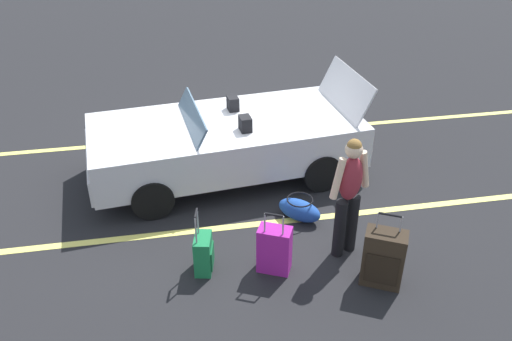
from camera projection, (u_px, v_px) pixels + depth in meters
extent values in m
plane|color=black|center=(228.00, 174.00, 8.61)|extent=(80.00, 80.00, 0.00)
cube|color=#EAE066|center=(218.00, 136.00, 9.71)|extent=(18.00, 0.12, 0.01)
cube|color=#EAE066|center=(241.00, 226.00, 7.44)|extent=(18.00, 0.12, 0.01)
cube|color=silver|center=(226.00, 140.00, 8.29)|extent=(4.26, 2.19, 0.64)
cube|color=silver|center=(133.00, 159.00, 8.00)|extent=(1.48, 1.80, 0.38)
cube|color=slate|center=(192.00, 116.00, 7.92)|extent=(0.35, 1.56, 0.31)
cube|color=black|center=(245.00, 124.00, 7.81)|extent=(0.18, 0.24, 0.22)
cube|color=black|center=(233.00, 103.00, 8.41)|extent=(0.18, 0.24, 0.22)
cube|color=silver|center=(346.00, 90.00, 8.44)|extent=(0.45, 1.52, 0.59)
cylinder|color=black|center=(152.00, 198.00, 7.49)|extent=(0.62, 0.28, 0.60)
cylinder|color=black|center=(140.00, 145.00, 8.81)|extent=(0.62, 0.28, 0.60)
cylinder|color=black|center=(321.00, 172.00, 8.10)|extent=(0.62, 0.28, 0.60)
cylinder|color=black|center=(286.00, 125.00, 9.42)|extent=(0.62, 0.28, 0.60)
cube|color=#2D2319|center=(383.00, 258.00, 6.31)|extent=(0.56, 0.47, 0.74)
cube|color=black|center=(381.00, 270.00, 6.22)|extent=(0.35, 0.19, 0.41)
cylinder|color=gray|center=(401.00, 224.00, 6.09)|extent=(0.03, 0.03, 0.21)
cylinder|color=gray|center=(378.00, 220.00, 6.16)|extent=(0.03, 0.03, 0.21)
cylinder|color=black|center=(390.00, 215.00, 6.07)|extent=(0.25, 0.15, 0.03)
sphere|color=black|center=(395.00, 277.00, 6.54)|extent=(0.04, 0.04, 0.04)
sphere|color=black|center=(367.00, 272.00, 6.62)|extent=(0.04, 0.04, 0.04)
cube|color=#991E8C|center=(274.00, 250.00, 6.54)|extent=(0.46, 0.39, 0.62)
cube|color=#721669|center=(277.00, 246.00, 6.67)|extent=(0.30, 0.15, 0.34)
cylinder|color=gray|center=(265.00, 222.00, 6.28)|extent=(0.03, 0.03, 0.26)
cylinder|color=gray|center=(283.00, 225.00, 6.23)|extent=(0.03, 0.03, 0.26)
cylinder|color=black|center=(274.00, 215.00, 6.18)|extent=(0.21, 0.12, 0.03)
sphere|color=black|center=(261.00, 270.00, 6.65)|extent=(0.04, 0.04, 0.04)
sphere|color=black|center=(283.00, 274.00, 6.58)|extent=(0.04, 0.04, 0.04)
cube|color=#19723F|center=(203.00, 254.00, 6.56)|extent=(0.26, 0.37, 0.50)
cube|color=#13562F|center=(212.00, 256.00, 6.58)|extent=(0.07, 0.27, 0.28)
cylinder|color=gray|center=(198.00, 221.00, 6.42)|extent=(0.02, 0.02, 0.36)
cylinder|color=gray|center=(196.00, 231.00, 6.26)|extent=(0.02, 0.02, 0.36)
cylinder|color=black|center=(196.00, 213.00, 6.24)|extent=(0.07, 0.19, 0.03)
sphere|color=black|center=(199.00, 261.00, 6.79)|extent=(0.04, 0.04, 0.04)
sphere|color=black|center=(197.00, 274.00, 6.58)|extent=(0.04, 0.04, 0.04)
ellipsoid|color=#1E479E|center=(299.00, 210.00, 7.51)|extent=(0.68, 0.65, 0.30)
torus|color=black|center=(300.00, 200.00, 7.41)|extent=(0.53, 0.53, 0.02)
cylinder|color=black|center=(339.00, 228.00, 6.73)|extent=(0.20, 0.20, 0.82)
cylinder|color=black|center=(352.00, 223.00, 6.82)|extent=(0.20, 0.20, 0.82)
ellipsoid|color=maroon|center=(351.00, 179.00, 6.41)|extent=(0.38, 0.32, 0.60)
sphere|color=beige|center=(354.00, 150.00, 6.20)|extent=(0.21, 0.21, 0.21)
sphere|color=olive|center=(354.00, 146.00, 6.17)|extent=(0.18, 0.18, 0.18)
cylinder|color=beige|center=(338.00, 179.00, 6.28)|extent=(0.21, 0.15, 0.53)
cylinder|color=beige|center=(364.00, 169.00, 6.46)|extent=(0.21, 0.15, 0.53)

